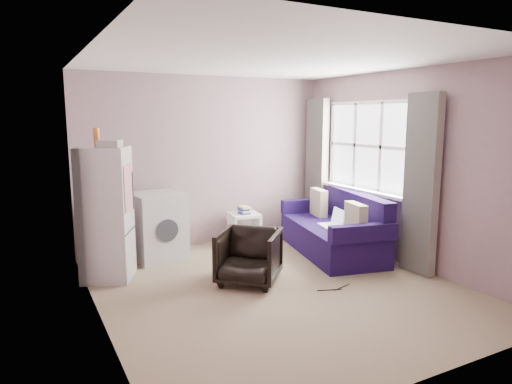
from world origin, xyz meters
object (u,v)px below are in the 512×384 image
at_px(side_table, 244,226).
at_px(sofa, 335,231).
at_px(armchair, 249,254).
at_px(fridge, 106,213).
at_px(washing_machine, 158,225).

distance_m(side_table, sofa, 1.37).
bearing_deg(armchair, side_table, 107.67).
height_order(armchair, sofa, sofa).
bearing_deg(armchair, sofa, 59.01).
relative_size(fridge, side_table, 3.06).
height_order(armchair, fridge, fridge).
bearing_deg(fridge, washing_machine, 58.35).
bearing_deg(washing_machine, armchair, -70.60).
relative_size(armchair, side_table, 1.18).
height_order(armchair, washing_machine, washing_machine).
relative_size(armchair, sofa, 0.33).
bearing_deg(fridge, side_table, 40.54).
xyz_separation_m(washing_machine, sofa, (2.29, -0.90, -0.16)).
bearing_deg(fridge, sofa, 17.12).
distance_m(fridge, sofa, 3.10).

